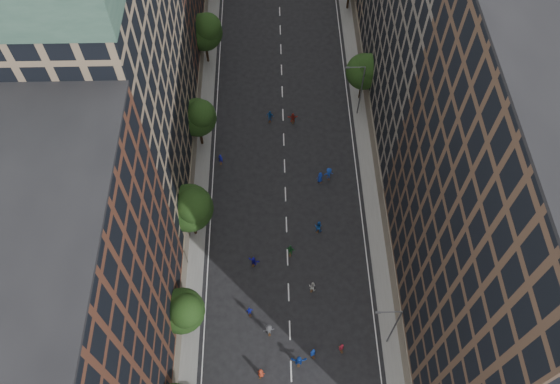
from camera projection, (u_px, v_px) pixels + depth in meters
The scene contains 29 objects.
ground at pixel (284, 142), 74.97m from camera, with size 240.00×240.00×0.00m, color black.
sidewalk_left at pixel (200, 103), 78.87m from camera, with size 4.00×105.00×0.15m, color slate.
sidewalk_right at pixel (365, 100), 79.15m from camera, with size 4.00×105.00×0.15m, color slate.
bldg_left_a at pixel (70, 304), 46.33m from camera, with size 14.00×22.00×30.00m, color #512C1E.
bldg_left_b at pixel (107, 83), 57.79m from camera, with size 14.00×26.00×34.00m, color #877258.
bldg_right_a at pixel (515, 238), 46.45m from camera, with size 14.00×30.00×36.00m, color #4C3729.
bldg_right_b at pixel (446, 25), 63.57m from camera, with size 14.00×28.00×33.00m, color #685F55.
tree_left_1 at pixel (183, 311), 55.90m from camera, with size 4.80×4.80×8.21m.
tree_left_2 at pixel (190, 207), 61.77m from camera, with size 5.60×5.60×9.45m.
tree_left_3 at pixel (198, 116), 69.89m from camera, with size 5.00×5.00×8.58m.
tree_left_4 at pixel (205, 31), 78.41m from camera, with size 5.40×5.40×9.08m.
tree_right_a at pixel (366, 70), 74.68m from camera, with size 5.00×5.00×8.39m.
streetlamp_near at pixel (393, 325), 55.45m from camera, with size 2.64×0.22×9.06m.
streetlamp_far at pixel (360, 88), 73.50m from camera, with size 2.64×0.22×9.06m.
skater_1 at pixel (313, 353), 58.19m from camera, with size 0.66×0.43×1.81m, color #1740BE.
skater_4 at pixel (250, 311), 60.91m from camera, with size 0.88×0.37×1.50m, color #151EAB.
skater_5 at pixel (299, 361), 57.70m from camera, with size 1.73×0.55×1.87m, color #123799.
skater_6 at pixel (261, 373), 57.11m from camera, with size 0.80×0.52×1.65m, color #A2311B.
skater_7 at pixel (341, 347), 58.61m from camera, with size 0.59×0.39×1.62m, color maroon.
skater_8 at pixel (312, 286), 62.43m from camera, with size 0.82×0.64×1.68m, color silver.
skater_9 at pixel (269, 330), 59.52m from camera, with size 1.24×0.71×1.91m, color #3E4043.
skater_10 at pixel (290, 250), 64.83m from camera, with size 1.12×0.47×1.92m, color #1B5B29.
skater_11 at pixel (254, 261), 64.26m from camera, with size 1.41×0.45×1.52m, color #1A15AD.
skater_12 at pixel (320, 177), 70.71m from camera, with size 0.85×0.55×1.74m, color #1432A8.
skater_13 at pixel (221, 159), 72.40m from camera, with size 0.59×0.39×1.62m, color #1418A7.
skater_14 at pixel (318, 226), 66.60m from camera, with size 0.93×0.73×1.92m, color #144AA9.
skater_15 at pixel (329, 174), 70.93m from camera, with size 1.23×0.71×1.90m, color #123495.
skater_16 at pixel (270, 116), 76.31m from camera, with size 1.11×0.46×1.89m, color navy.
skater_17 at pixel (293, 118), 76.35m from camera, with size 1.46×0.47×1.58m, color maroon.
Camera 1 is at (-1.51, -6.71, 59.02)m, focal length 35.00 mm.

